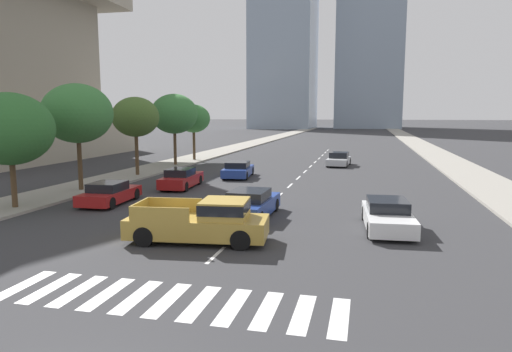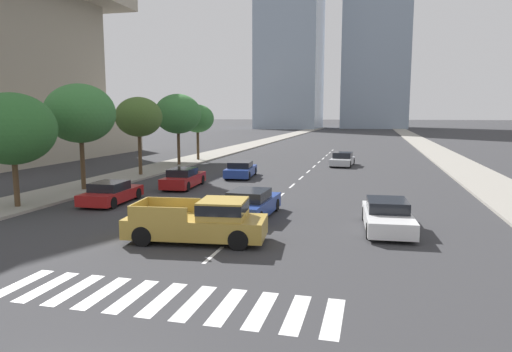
{
  "view_description": "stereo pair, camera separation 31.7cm",
  "coord_description": "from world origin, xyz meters",
  "px_view_note": "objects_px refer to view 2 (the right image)",
  "views": [
    {
      "loc": [
        4.98,
        -5.44,
        4.9
      ],
      "look_at": [
        0.0,
        15.24,
        2.0
      ],
      "focal_mm": 31.97,
      "sensor_mm": 36.0,
      "label": 1
    },
    {
      "loc": [
        5.29,
        -5.36,
        4.9
      ],
      "look_at": [
        0.0,
        15.24,
        2.0
      ],
      "focal_mm": 31.97,
      "sensor_mm": 36.0,
      "label": 2
    }
  ],
  "objects_px": {
    "pickup_truck": "(203,221)",
    "street_tree_third": "(139,117)",
    "sedan_silver_3": "(342,160)",
    "street_tree_fifth": "(197,119)",
    "sedan_red_1": "(183,178)",
    "sedan_red_5": "(111,193)",
    "street_tree_second": "(80,114)",
    "street_tree_nearest": "(12,129)",
    "sedan_white_4": "(387,216)",
    "sedan_blue_0": "(250,204)",
    "street_tree_fourth": "(178,114)",
    "sedan_blue_2": "(241,170)"
  },
  "relations": [
    {
      "from": "sedan_blue_2",
      "to": "street_tree_nearest",
      "type": "distance_m",
      "value": 16.8
    },
    {
      "from": "sedan_red_1",
      "to": "sedan_white_4",
      "type": "relative_size",
      "value": 0.98
    },
    {
      "from": "sedan_white_4",
      "to": "sedan_red_5",
      "type": "height_order",
      "value": "sedan_white_4"
    },
    {
      "from": "sedan_white_4",
      "to": "street_tree_nearest",
      "type": "xyz_separation_m",
      "value": [
        -18.47,
        -0.38,
        3.56
      ]
    },
    {
      "from": "sedan_red_1",
      "to": "street_tree_nearest",
      "type": "height_order",
      "value": "street_tree_nearest"
    },
    {
      "from": "sedan_red_1",
      "to": "pickup_truck",
      "type": "bearing_deg",
      "value": -157.37
    },
    {
      "from": "pickup_truck",
      "to": "street_tree_second",
      "type": "relative_size",
      "value": 0.84
    },
    {
      "from": "sedan_red_5",
      "to": "sedan_blue_2",
      "type": "bearing_deg",
      "value": -21.6
    },
    {
      "from": "sedan_silver_3",
      "to": "sedan_red_5",
      "type": "distance_m",
      "value": 24.55
    },
    {
      "from": "street_tree_third",
      "to": "sedan_red_1",
      "type": "bearing_deg",
      "value": -38.02
    },
    {
      "from": "street_tree_second",
      "to": "sedan_red_5",
      "type": "bearing_deg",
      "value": -38.29
    },
    {
      "from": "sedan_red_1",
      "to": "sedan_white_4",
      "type": "xyz_separation_m",
      "value": [
        12.95,
        -8.3,
        -0.02
      ]
    },
    {
      "from": "street_tree_second",
      "to": "street_tree_nearest",
      "type": "bearing_deg",
      "value": -90.0
    },
    {
      "from": "street_tree_fourth",
      "to": "pickup_truck",
      "type": "bearing_deg",
      "value": -64.1
    },
    {
      "from": "sedan_red_1",
      "to": "sedan_white_4",
      "type": "height_order",
      "value": "sedan_red_1"
    },
    {
      "from": "street_tree_second",
      "to": "street_tree_fourth",
      "type": "bearing_deg",
      "value": 90.0
    },
    {
      "from": "sedan_silver_3",
      "to": "sedan_red_1",
      "type": "bearing_deg",
      "value": -27.03
    },
    {
      "from": "pickup_truck",
      "to": "street_tree_third",
      "type": "height_order",
      "value": "street_tree_third"
    },
    {
      "from": "sedan_blue_2",
      "to": "sedan_silver_3",
      "type": "bearing_deg",
      "value": -40.92
    },
    {
      "from": "sedan_silver_3",
      "to": "street_tree_fifth",
      "type": "bearing_deg",
      "value": -89.29
    },
    {
      "from": "sedan_red_5",
      "to": "sedan_silver_3",
      "type": "bearing_deg",
      "value": -29.96
    },
    {
      "from": "pickup_truck",
      "to": "sedan_blue_0",
      "type": "relative_size",
      "value": 1.19
    },
    {
      "from": "sedan_red_1",
      "to": "street_tree_fourth",
      "type": "bearing_deg",
      "value": 21.31
    },
    {
      "from": "sedan_red_5",
      "to": "street_tree_third",
      "type": "bearing_deg",
      "value": 17.42
    },
    {
      "from": "sedan_silver_3",
      "to": "street_tree_third",
      "type": "relative_size",
      "value": 0.73
    },
    {
      "from": "sedan_blue_2",
      "to": "street_tree_fourth",
      "type": "height_order",
      "value": "street_tree_fourth"
    },
    {
      "from": "street_tree_nearest",
      "to": "sedan_white_4",
      "type": "bearing_deg",
      "value": 1.19
    },
    {
      "from": "sedan_blue_2",
      "to": "sedan_silver_3",
      "type": "height_order",
      "value": "sedan_silver_3"
    },
    {
      "from": "sedan_silver_3",
      "to": "street_tree_fifth",
      "type": "height_order",
      "value": "street_tree_fifth"
    },
    {
      "from": "street_tree_fourth",
      "to": "sedan_red_5",
      "type": "bearing_deg",
      "value": -77.77
    },
    {
      "from": "street_tree_third",
      "to": "street_tree_fourth",
      "type": "distance_m",
      "value": 7.42
    },
    {
      "from": "sedan_red_1",
      "to": "sedan_red_5",
      "type": "height_order",
      "value": "sedan_red_1"
    },
    {
      "from": "street_tree_fourth",
      "to": "street_tree_second",
      "type": "bearing_deg",
      "value": -90.0
    },
    {
      "from": "street_tree_nearest",
      "to": "street_tree_third",
      "type": "relative_size",
      "value": 0.96
    },
    {
      "from": "sedan_red_1",
      "to": "sedan_red_5",
      "type": "relative_size",
      "value": 1.09
    },
    {
      "from": "street_tree_fifth",
      "to": "sedan_silver_3",
      "type": "bearing_deg",
      "value": -3.32
    },
    {
      "from": "sedan_white_4",
      "to": "street_tree_fourth",
      "type": "height_order",
      "value": "street_tree_fourth"
    },
    {
      "from": "sedan_white_4",
      "to": "street_tree_second",
      "type": "xyz_separation_m",
      "value": [
        -18.47,
        5.25,
        4.34
      ]
    },
    {
      "from": "sedan_blue_0",
      "to": "sedan_silver_3",
      "type": "relative_size",
      "value": 1.05
    },
    {
      "from": "sedan_blue_0",
      "to": "sedan_white_4",
      "type": "relative_size",
      "value": 0.97
    },
    {
      "from": "sedan_blue_0",
      "to": "sedan_red_5",
      "type": "height_order",
      "value": "sedan_blue_0"
    },
    {
      "from": "sedan_silver_3",
      "to": "street_tree_nearest",
      "type": "bearing_deg",
      "value": -27.55
    },
    {
      "from": "pickup_truck",
      "to": "street_tree_nearest",
      "type": "bearing_deg",
      "value": 157.52
    },
    {
      "from": "street_tree_nearest",
      "to": "street_tree_fourth",
      "type": "xyz_separation_m",
      "value": [
        0.0,
        20.41,
        0.75
      ]
    },
    {
      "from": "sedan_white_4",
      "to": "street_tree_third",
      "type": "xyz_separation_m",
      "value": [
        -18.47,
        12.62,
        4.07
      ]
    },
    {
      "from": "pickup_truck",
      "to": "sedan_blue_0",
      "type": "bearing_deg",
      "value": 75.43
    },
    {
      "from": "sedan_red_1",
      "to": "sedan_silver_3",
      "type": "height_order",
      "value": "sedan_red_1"
    },
    {
      "from": "street_tree_nearest",
      "to": "street_tree_fourth",
      "type": "height_order",
      "value": "street_tree_fourth"
    },
    {
      "from": "pickup_truck",
      "to": "street_tree_third",
      "type": "bearing_deg",
      "value": 118.88
    },
    {
      "from": "sedan_red_1",
      "to": "street_tree_nearest",
      "type": "distance_m",
      "value": 10.88
    }
  ]
}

